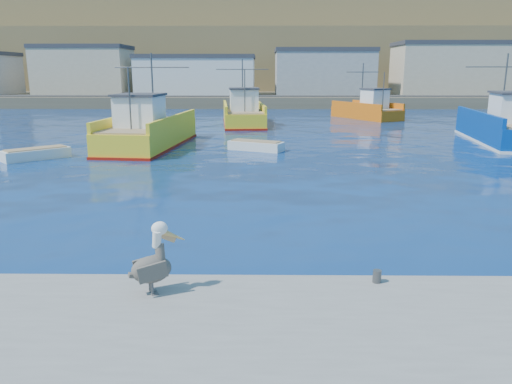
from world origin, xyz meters
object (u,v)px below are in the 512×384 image
skiff_left (36,155)px  pelican (153,263)px  trawler_yellow_a (148,132)px  skiff_mid (256,147)px  trawler_blue (506,128)px  trawler_yellow_b (243,114)px  boat_orange (368,109)px

skiff_left → pelican: (11.52, -19.94, 0.93)m
trawler_yellow_a → skiff_left: (-5.80, -5.16, -0.81)m
skiff_left → skiff_mid: skiff_left is taller
trawler_yellow_a → skiff_left: size_ratio=3.28×
trawler_yellow_a → skiff_left: trawler_yellow_a is taller
trawler_yellow_a → trawler_blue: 26.67m
trawler_yellow_b → trawler_blue: 23.89m
trawler_yellow_a → skiff_left: bearing=-138.3°
boat_orange → pelican: (-14.35, -46.77, 0.14)m
trawler_yellow_b → trawler_blue: trawler_blue is taller
boat_orange → skiff_mid: size_ratio=2.36×
trawler_yellow_b → boat_orange: 15.34m
trawler_yellow_a → skiff_left: 7.80m
trawler_yellow_b → skiff_left: trawler_yellow_b is taller
pelican → skiff_mid: bearing=85.2°
trawler_blue → skiff_mid: 19.30m
trawler_blue → pelican: 34.61m
trawler_yellow_b → trawler_blue: size_ratio=0.89×
trawler_yellow_a → boat_orange: 29.54m
boat_orange → skiff_left: bearing=-133.9°
skiff_mid → pelican: pelican is taller
skiff_left → skiff_mid: bearing=15.1°
trawler_yellow_a → trawler_yellow_b: trawler_yellow_a is taller
trawler_yellow_b → skiff_left: 23.55m
trawler_yellow_b → skiff_left: size_ratio=3.05×
trawler_blue → pelican: (-20.83, -27.64, 0.09)m
trawler_yellow_b → boat_orange: (13.85, 6.60, 0.02)m
trawler_yellow_a → trawler_blue: (26.55, 2.55, 0.02)m
skiff_mid → pelican: 23.69m
trawler_yellow_a → skiff_mid: size_ratio=3.13×
trawler_yellow_a → skiff_mid: bearing=-11.1°
boat_orange → skiff_left: (-25.87, -26.84, -0.78)m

